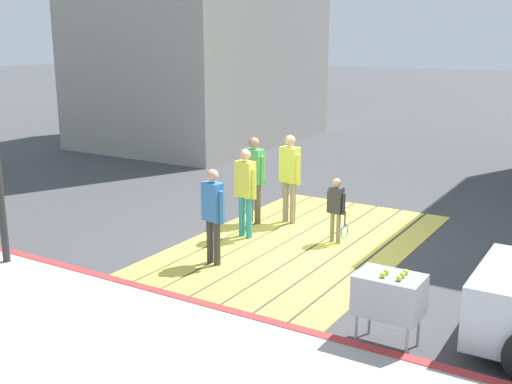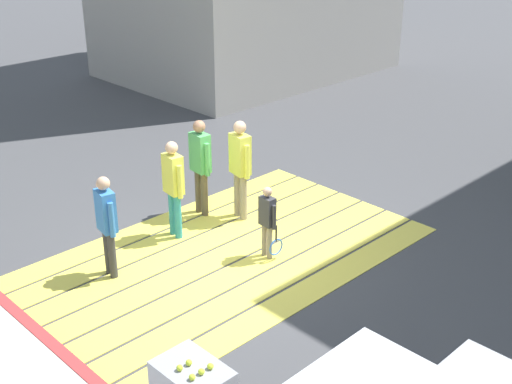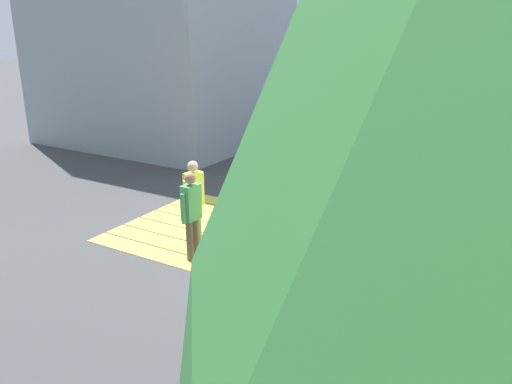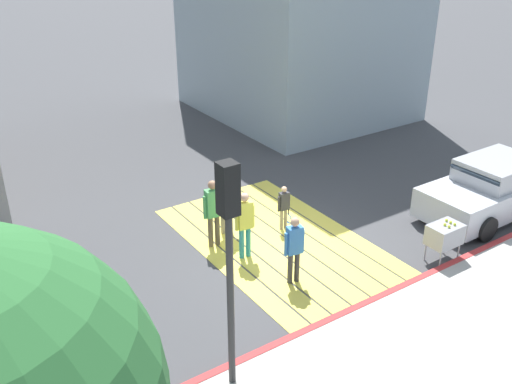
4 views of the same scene
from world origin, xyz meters
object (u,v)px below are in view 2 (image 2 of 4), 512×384
object	(u,v)px
pedestrian_adult_trailing	(173,182)
pedestrian_teen_behind	(240,163)
pedestrian_child_with_racket	(268,219)
pedestrian_adult_side	(200,161)
pedestrian_adult_lead	(107,220)

from	to	relation	value
pedestrian_adult_trailing	pedestrian_teen_behind	distance (m)	1.29
pedestrian_teen_behind	pedestrian_child_with_racket	bearing A→B (deg)	-116.42
pedestrian_adult_trailing	pedestrian_child_with_racket	size ratio (longest dim) A/B	1.39
pedestrian_adult_side	pedestrian_child_with_racket	distance (m)	2.00
pedestrian_adult_trailing	pedestrian_child_with_racket	distance (m)	1.73
pedestrian_adult_lead	pedestrian_adult_trailing	xyz separation A→B (m)	(1.50, 0.32, 0.04)
pedestrian_adult_side	pedestrian_child_with_racket	xyz separation A→B (m)	(-0.27, -1.95, -0.35)
pedestrian_adult_trailing	pedestrian_teen_behind	world-z (taller)	pedestrian_teen_behind
pedestrian_adult_trailing	pedestrian_child_with_racket	bearing A→B (deg)	-69.49
pedestrian_adult_lead	pedestrian_adult_side	size ratio (longest dim) A/B	0.92
pedestrian_adult_side	pedestrian_teen_behind	bearing A→B (deg)	-56.79
pedestrian_adult_lead	pedestrian_adult_side	xyz separation A→B (m)	(2.37, 0.67, 0.08)
pedestrian_adult_lead	pedestrian_child_with_racket	size ratio (longest dim) A/B	1.33
pedestrian_adult_lead	pedestrian_child_with_racket	xyz separation A→B (m)	(2.09, -1.28, -0.27)
pedestrian_adult_lead	pedestrian_child_with_racket	bearing A→B (deg)	-31.40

